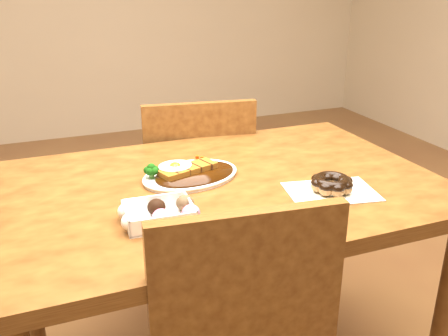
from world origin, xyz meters
name	(u,v)px	position (x,y,z in m)	size (l,w,h in m)	color
table	(220,215)	(0.00, 0.00, 0.65)	(1.20, 0.80, 0.75)	#4B250F
chair_far	(196,192)	(0.11, 0.54, 0.48)	(0.48, 0.48, 0.87)	#4B250F
katsu_curry_plate	(189,173)	(-0.07, 0.06, 0.76)	(0.31, 0.26, 0.06)	white
donut_box	(159,213)	(-0.21, -0.16, 0.77)	(0.18, 0.13, 0.04)	white
pon_de_ring	(332,184)	(0.25, -0.17, 0.77)	(0.25, 0.20, 0.04)	silver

